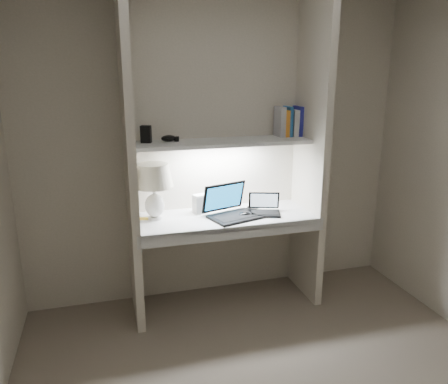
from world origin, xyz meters
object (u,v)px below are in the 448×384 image
object	(u,v)px
speaker	(200,204)
book_row	(290,122)
table_lamp	(154,182)
laptop_netbook	(264,209)
laptop_main	(231,209)

from	to	relation	value
speaker	book_row	world-z (taller)	book_row
speaker	book_row	distance (m)	1.01
table_lamp	laptop_netbook	world-z (taller)	table_lamp
table_lamp	laptop_netbook	size ratio (longest dim) A/B	1.45
table_lamp	speaker	xyz separation A→B (m)	(0.38, 0.05, -0.22)
table_lamp	speaker	bearing A→B (deg)	6.81
laptop_main	laptop_netbook	bearing A→B (deg)	-18.56
table_lamp	laptop_main	xyz separation A→B (m)	(0.59, -0.10, -0.24)
laptop_main	book_row	xyz separation A→B (m)	(0.58, 0.20, 0.65)
laptop_main	laptop_netbook	size ratio (longest dim) A/B	1.51
laptop_netbook	speaker	world-z (taller)	laptop_netbook
table_lamp	laptop_netbook	distance (m)	0.92
laptop_netbook	speaker	xyz separation A→B (m)	(-0.50, 0.15, 0.04)
table_lamp	laptop_main	size ratio (longest dim) A/B	0.96
table_lamp	speaker	distance (m)	0.44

